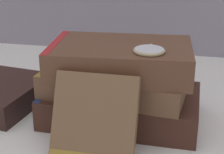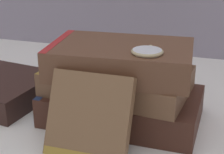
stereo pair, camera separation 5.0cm
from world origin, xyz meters
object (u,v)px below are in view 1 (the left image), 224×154
(book_flat_middle, at_px, (113,80))
(book_flat_top, at_px, (117,59))
(book_flat_bottom, at_px, (118,105))
(pocket_watch, at_px, (149,50))
(book_leaning_front, at_px, (95,121))

(book_flat_middle, bearing_deg, book_flat_top, -52.91)
(book_flat_bottom, relative_size, pocket_watch, 5.13)
(book_flat_bottom, xyz_separation_m, book_leaning_front, (-0.01, -0.12, 0.03))
(book_flat_middle, xyz_separation_m, pocket_watch, (0.06, -0.05, 0.07))
(book_flat_top, distance_m, book_leaning_front, 0.12)
(pocket_watch, bearing_deg, book_flat_middle, 144.02)
(book_leaning_front, relative_size, pocket_watch, 2.37)
(book_flat_middle, xyz_separation_m, book_flat_top, (0.01, -0.02, 0.04))
(book_flat_middle, distance_m, pocket_watch, 0.11)
(book_flat_middle, bearing_deg, book_leaning_front, -84.99)
(book_flat_top, bearing_deg, book_leaning_front, -100.67)
(book_flat_top, xyz_separation_m, book_leaning_front, (-0.01, -0.10, -0.06))
(book_flat_top, height_order, pocket_watch, pocket_watch)
(book_flat_bottom, height_order, book_flat_top, book_flat_top)
(book_flat_bottom, height_order, pocket_watch, pocket_watch)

